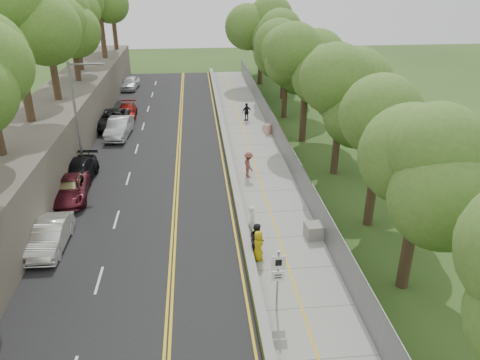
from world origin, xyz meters
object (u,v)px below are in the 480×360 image
(signpost, at_px, (278,275))
(construction_barrel, at_px, (268,129))
(painter_0, at_px, (258,246))
(car_1, at_px, (50,236))
(concrete_block, at_px, (316,230))
(car_2, at_px, (69,189))
(streetlight, at_px, (78,110))
(person_far, at_px, (247,112))

(signpost, xyz_separation_m, construction_barrel, (3.25, 23.72, -1.47))
(construction_barrel, bearing_deg, painter_0, -100.21)
(signpost, bearing_deg, painter_0, 94.27)
(painter_0, bearing_deg, car_1, 64.51)
(concrete_block, relative_size, painter_0, 0.75)
(concrete_block, xyz_separation_m, car_2, (-14.90, 6.31, 0.28))
(streetlight, height_order, car_1, streetlight)
(concrete_block, xyz_separation_m, car_1, (-14.52, 0.32, 0.31))
(painter_0, bearing_deg, construction_barrel, -24.47)
(car_2, distance_m, painter_0, 13.99)
(car_1, xyz_separation_m, person_far, (13.02, 21.59, 0.17))
(car_1, distance_m, painter_0, 11.18)
(car_2, xyz_separation_m, person_far, (13.40, 15.60, 0.19))
(concrete_block, height_order, person_far, person_far)
(streetlight, relative_size, person_far, 4.50)
(painter_0, bearing_deg, car_2, 40.00)
(streetlight, distance_m, car_1, 11.49)
(streetlight, height_order, concrete_block, streetlight)
(streetlight, bearing_deg, concrete_block, -37.04)
(construction_barrel, bearing_deg, streetlight, -155.57)
(painter_0, distance_m, person_far, 23.86)
(signpost, distance_m, construction_barrel, 23.99)
(person_far, bearing_deg, signpost, 62.01)
(car_2, bearing_deg, car_1, -92.07)
(streetlight, xyz_separation_m, car_1, (0.25, -10.82, -3.87))
(streetlight, distance_m, construction_barrel, 16.74)
(construction_barrel, height_order, car_1, car_1)
(streetlight, relative_size, signpost, 2.58)
(person_far, bearing_deg, car_1, 34.54)
(car_2, distance_m, person_far, 20.57)
(signpost, distance_m, painter_0, 4.17)
(car_2, relative_size, painter_0, 3.07)
(car_1, distance_m, car_2, 6.00)
(signpost, height_order, car_2, signpost)
(concrete_block, bearing_deg, car_2, 157.05)
(signpost, distance_m, car_1, 12.91)
(signpost, xyz_separation_m, car_2, (-11.65, 12.19, -1.21))
(painter_0, bearing_deg, signpost, 170.02)
(painter_0, bearing_deg, person_far, -19.18)
(concrete_block, bearing_deg, painter_0, -152.33)
(construction_barrel, bearing_deg, car_2, -142.26)
(signpost, relative_size, construction_barrel, 3.51)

